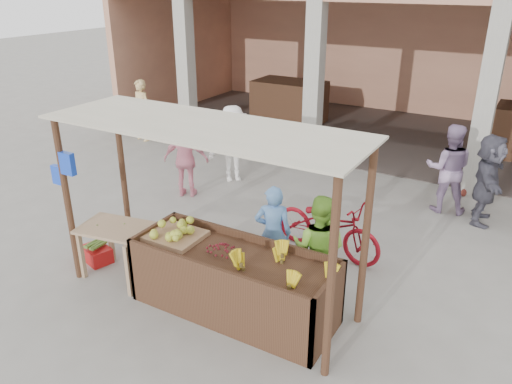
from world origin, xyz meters
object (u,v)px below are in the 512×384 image
Objects in this scene: motorcycle at (328,225)px; side_table at (117,236)px; fruit_stall at (234,284)px; red_crate at (97,254)px; vendor_blue at (273,230)px; vendor_green at (319,246)px.

side_table is at bearing 140.99° from motorcycle.
fruit_stall is 2.47m from red_crate.
red_crate is 0.30× the size of vendor_blue.
fruit_stall is 1.19m from vendor_green.
vendor_blue is (0.05, 0.93, 0.35)m from fruit_stall.
vendor_green is 1.26m from motorcycle.
fruit_stall is 1.86m from side_table.
fruit_stall is at bearing 38.45° from vendor_green.
vendor_blue is 0.96× the size of vendor_green.
vendor_blue is at bearing 37.07° from red_crate.
motorcycle is at bearing -135.85° from vendor_blue.
side_table is 2.79m from vendor_green.
vendor_blue is (1.88, 1.07, 0.09)m from side_table.
side_table is at bearing 13.45° from vendor_green.
motorcycle is at bearing -79.38° from vendor_green.
vendor_blue reaches higher than red_crate.
vendor_green is 0.84× the size of motorcycle.
motorcycle is at bearing 76.99° from fruit_stall.
vendor_blue reaches higher than side_table.
side_table is 3.11m from motorcycle.
red_crate is at bearing -179.68° from fruit_stall.
fruit_stall is 5.80× the size of red_crate.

